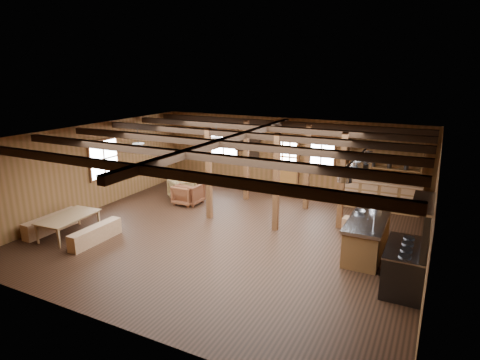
{
  "coord_description": "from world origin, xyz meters",
  "views": [
    {
      "loc": [
        4.94,
        -9.07,
        4.46
      ],
      "look_at": [
        -0.15,
        1.03,
        1.34
      ],
      "focal_mm": 30.0,
      "sensor_mm": 36.0,
      "label": 1
    }
  ],
  "objects_px": {
    "armchair_a": "(186,194)",
    "kitchen_island": "(368,234)",
    "dining_table": "(70,226)",
    "armchair_c": "(182,189)",
    "armchair_b": "(190,193)",
    "commercial_range": "(408,261)"
  },
  "relations": [
    {
      "from": "kitchen_island",
      "to": "commercial_range",
      "type": "xyz_separation_m",
      "value": [
        1.05,
        -1.45,
        0.15
      ]
    },
    {
      "from": "kitchen_island",
      "to": "armchair_a",
      "type": "xyz_separation_m",
      "value": [
        -6.19,
        1.05,
        -0.14
      ]
    },
    {
      "from": "dining_table",
      "to": "armchair_c",
      "type": "distance_m",
      "value": 4.25
    },
    {
      "from": "armchair_a",
      "to": "kitchen_island",
      "type": "bearing_deg",
      "value": 171.82
    },
    {
      "from": "commercial_range",
      "to": "armchair_a",
      "type": "bearing_deg",
      "value": 160.97
    },
    {
      "from": "armchair_a",
      "to": "armchair_b",
      "type": "bearing_deg",
      "value": -131.78
    },
    {
      "from": "armchair_c",
      "to": "dining_table",
      "type": "bearing_deg",
      "value": 108.55
    },
    {
      "from": "kitchen_island",
      "to": "commercial_range",
      "type": "relative_size",
      "value": 1.29
    },
    {
      "from": "commercial_range",
      "to": "dining_table",
      "type": "height_order",
      "value": "commercial_range"
    },
    {
      "from": "armchair_b",
      "to": "armchair_c",
      "type": "relative_size",
      "value": 0.98
    },
    {
      "from": "commercial_range",
      "to": "dining_table",
      "type": "xyz_separation_m",
      "value": [
        -8.55,
        -1.22,
        -0.34
      ]
    },
    {
      "from": "kitchen_island",
      "to": "commercial_range",
      "type": "height_order",
      "value": "commercial_range"
    },
    {
      "from": "kitchen_island",
      "to": "armchair_c",
      "type": "bearing_deg",
      "value": 166.96
    },
    {
      "from": "commercial_range",
      "to": "armchair_c",
      "type": "distance_m",
      "value": 8.25
    },
    {
      "from": "kitchen_island",
      "to": "armchair_c",
      "type": "relative_size",
      "value": 3.08
    },
    {
      "from": "dining_table",
      "to": "commercial_range",
      "type": "bearing_deg",
      "value": -86.26
    },
    {
      "from": "commercial_range",
      "to": "armchair_a",
      "type": "height_order",
      "value": "commercial_range"
    },
    {
      "from": "armchair_c",
      "to": "armchair_b",
      "type": "bearing_deg",
      "value": 178.91
    },
    {
      "from": "commercial_range",
      "to": "armchair_b",
      "type": "bearing_deg",
      "value": 159.94
    },
    {
      "from": "kitchen_island",
      "to": "dining_table",
      "type": "xyz_separation_m",
      "value": [
        -7.5,
        -2.67,
        -0.19
      ]
    },
    {
      "from": "kitchen_island",
      "to": "armchair_c",
      "type": "xyz_separation_m",
      "value": [
        -6.65,
        1.5,
        -0.11
      ]
    },
    {
      "from": "commercial_range",
      "to": "armchair_b",
      "type": "xyz_separation_m",
      "value": [
        -7.14,
        2.61,
        -0.27
      ]
    }
  ]
}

